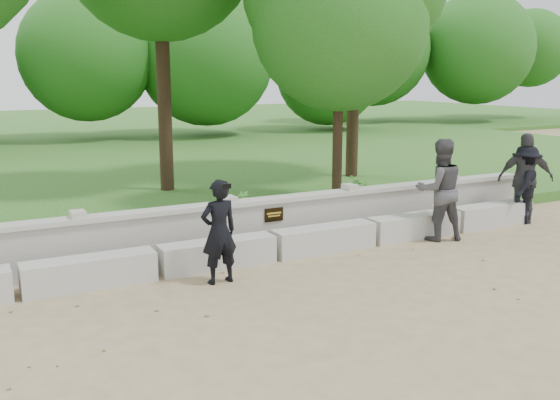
# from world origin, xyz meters

# --- Properties ---
(ground) EXTENTS (80.00, 80.00, 0.00)m
(ground) POSITION_xyz_m (0.00, 0.00, 0.00)
(ground) COLOR tan
(ground) RESTS_ON ground
(lawn) EXTENTS (40.00, 22.00, 0.25)m
(lawn) POSITION_xyz_m (0.00, 14.00, 0.12)
(lawn) COLOR #1C5818
(lawn) RESTS_ON ground
(concrete_bench) EXTENTS (11.90, 0.45, 0.45)m
(concrete_bench) POSITION_xyz_m (0.00, 1.90, 0.22)
(concrete_bench) COLOR beige
(concrete_bench) RESTS_ON ground
(parapet_wall) EXTENTS (12.50, 0.35, 0.90)m
(parapet_wall) POSITION_xyz_m (0.00, 2.60, 0.46)
(parapet_wall) COLOR #B1AFA7
(parapet_wall) RESTS_ON ground
(man_main) EXTENTS (0.60, 0.54, 1.56)m
(man_main) POSITION_xyz_m (-1.25, 1.20, 0.78)
(man_main) COLOR black
(man_main) RESTS_ON ground
(visitor_left) EXTENTS (1.09, 0.95, 1.90)m
(visitor_left) POSITION_xyz_m (3.31, 1.60, 0.95)
(visitor_left) COLOR #434348
(visitor_left) RESTS_ON ground
(visitor_mid) EXTENTS (1.22, 1.04, 1.63)m
(visitor_mid) POSITION_xyz_m (5.80, 1.80, 0.82)
(visitor_mid) COLOR black
(visitor_mid) RESTS_ON ground
(visitor_right) EXTENTS (1.16, 1.01, 1.87)m
(visitor_right) POSITION_xyz_m (5.80, 1.80, 0.94)
(visitor_right) COLOR #38393D
(visitor_right) RESTS_ON ground
(tree_near_right) EXTENTS (3.68, 3.68, 5.97)m
(tree_near_right) POSITION_xyz_m (2.67, 4.10, 4.38)
(tree_near_right) COLOR #382619
(tree_near_right) RESTS_ON lawn
(shrub_a) EXTENTS (0.32, 0.27, 0.53)m
(shrub_a) POSITION_xyz_m (-2.42, 3.30, 0.52)
(shrub_a) COLOR #41882E
(shrub_a) RESTS_ON lawn
(shrub_b) EXTENTS (0.43, 0.44, 0.62)m
(shrub_b) POSITION_xyz_m (0.18, 4.51, 0.56)
(shrub_b) COLOR #41882E
(shrub_b) RESTS_ON lawn
(shrub_c) EXTENTS (0.66, 0.64, 0.55)m
(shrub_c) POSITION_xyz_m (3.42, 4.33, 0.53)
(shrub_c) COLOR #41882E
(shrub_c) RESTS_ON lawn
(shrub_d) EXTENTS (0.37, 0.40, 0.62)m
(shrub_d) POSITION_xyz_m (0.16, 3.55, 0.56)
(shrub_d) COLOR #41882E
(shrub_d) RESTS_ON lawn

